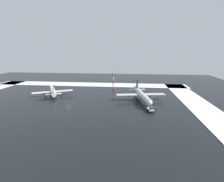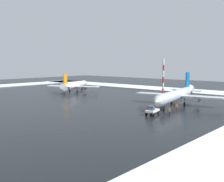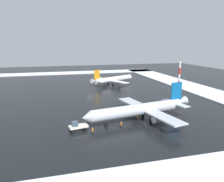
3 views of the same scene
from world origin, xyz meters
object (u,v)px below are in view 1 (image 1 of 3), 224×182
Objects in this scene: airplane_far_rear at (53,91)px; ground_crew_by_nose_gear at (142,99)px; ground_crew_near_tug at (157,108)px; ground_crew_mid_apron at (150,103)px; antenna_mast at (113,80)px; pushback_tug at (151,109)px; airplane_foreground_jet at (142,95)px.

airplane_far_rear reaches higher than ground_crew_by_nose_gear.
ground_crew_by_nose_gear is at bearing -166.09° from ground_crew_near_tug.
ground_crew_mid_apron is 37.34m from antenna_mast.
ground_crew_mid_apron is (-3.97, 5.93, 0.00)m from ground_crew_by_nose_gear.
ground_crew_mid_apron is at bearing 163.38° from pushback_tug.
ground_crew_near_tug is at bearing 122.98° from antenna_mast.
ground_crew_by_nose_gear is at bearing -11.24° from airplane_foreground_jet.
ground_crew_by_nose_gear is at bearing 127.39° from antenna_mast.
airplane_far_rear reaches higher than ground_crew_near_tug.
ground_crew_mid_apron is (-57.91, 13.47, -1.83)m from airplane_far_rear.
ground_crew_mid_apron is (-0.98, -10.92, -0.31)m from pushback_tug.
antenna_mast is at bearing -151.98° from airplane_foreground_jet.
ground_crew_near_tug is at bearing 12.05° from airplane_foreground_jet.
airplane_far_rear is 1.81× the size of antenna_mast.
ground_crew_by_nose_gear is (2.99, -16.85, -0.31)m from pushback_tug.
airplane_foreground_jet is at bearing -167.63° from ground_crew_near_tug.
ground_crew_near_tug is 14.93m from ground_crew_by_nose_gear.
pushback_tug is 2.89× the size of ground_crew_mid_apron.
ground_crew_mid_apron is (2.15, -7.69, 0.00)m from ground_crew_near_tug.
airplane_far_rear is (53.95, -6.53, -0.45)m from airplane_foreground_jet.
ground_crew_mid_apron is at bearing 19.07° from airplane_foreground_jet.
airplane_foreground_jet is 54.35m from airplane_far_rear.
ground_crew_by_nose_gear is (-53.94, 7.54, -1.83)m from airplane_far_rear.
airplane_far_rear is 61.96m from pushback_tug.
airplane_foreground_jet is at bearing -18.82° from ground_crew_by_nose_gear.
airplane_foreground_jet is at bearing 100.73° from ground_crew_mid_apron.
airplane_foreground_jet reaches higher than pushback_tug.
pushback_tug is at bearing -54.41° from ground_crew_near_tug.
ground_crew_near_tug and ground_crew_mid_apron have the same top height.
airplane_far_rear is 15.43× the size of ground_crew_near_tug.
ground_crew_mid_apron is at bearing -130.69° from airplane_far_rear.
antenna_mast is at bearing 19.19° from ground_crew_by_nose_gear.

